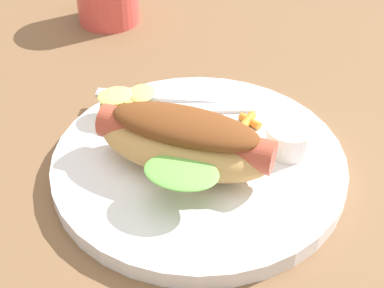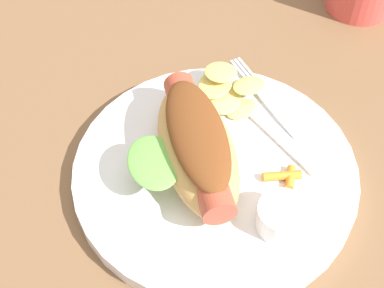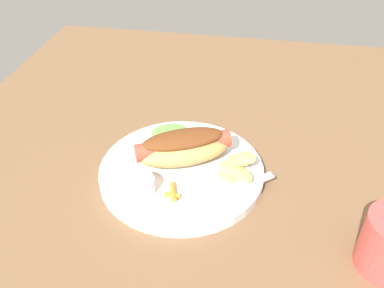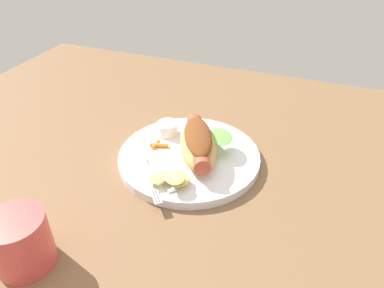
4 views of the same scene
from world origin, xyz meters
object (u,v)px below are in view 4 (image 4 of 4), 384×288
(sauce_ramekin, at_px, (168,128))
(knife, at_px, (156,167))
(chips_pile, at_px, (172,177))
(fork, at_px, (148,174))
(carrot_garnish, at_px, (158,145))
(hot_dog, at_px, (199,142))
(drinking_cup, at_px, (20,241))
(plate, at_px, (189,158))

(sauce_ramekin, distance_m, knife, 0.11)
(chips_pile, bearing_deg, fork, -6.97)
(fork, distance_m, carrot_garnish, 0.08)
(hot_dog, relative_size, knife, 1.16)
(chips_pile, height_order, drinking_cup, drinking_cup)
(plate, height_order, drinking_cup, drinking_cup)
(sauce_ramekin, bearing_deg, hot_dog, 152.70)
(plate, relative_size, carrot_garnish, 7.37)
(plate, relative_size, drinking_cup, 3.27)
(plate, height_order, knife, knife)
(sauce_ramekin, distance_m, carrot_garnish, 0.05)
(fork, bearing_deg, drinking_cup, -60.18)
(hot_dog, height_order, drinking_cup, drinking_cup)
(sauce_ramekin, relative_size, knife, 0.30)
(plate, distance_m, hot_dog, 0.04)
(carrot_garnish, bearing_deg, drinking_cup, 78.51)
(plate, height_order, chips_pile, chips_pile)
(sauce_ramekin, height_order, carrot_garnish, sauce_ramekin)
(chips_pile, xyz_separation_m, drinking_cup, (0.13, 0.20, 0.01))
(hot_dog, relative_size, carrot_garnish, 4.66)
(drinking_cup, bearing_deg, fork, -110.62)
(sauce_ramekin, xyz_separation_m, knife, (-0.03, 0.11, -0.01))
(carrot_garnish, bearing_deg, knife, 112.51)
(fork, relative_size, knife, 0.87)
(plate, xyz_separation_m, fork, (0.04, 0.08, 0.01))
(plate, bearing_deg, sauce_ramekin, -38.42)
(fork, relative_size, drinking_cup, 1.55)
(plate, bearing_deg, knife, 56.16)
(knife, bearing_deg, fork, -63.19)
(knife, bearing_deg, drinking_cup, -68.04)
(hot_dog, distance_m, chips_pile, 0.10)
(plate, distance_m, sauce_ramekin, 0.09)
(plate, height_order, sauce_ramekin, sauce_ramekin)
(hot_dog, xyz_separation_m, chips_pile, (0.01, 0.09, -0.02))
(knife, relative_size, carrot_garnish, 4.02)
(hot_dog, xyz_separation_m, drinking_cup, (0.14, 0.29, -0.00))
(plate, distance_m, knife, 0.07)
(fork, distance_m, drinking_cup, 0.22)
(fork, bearing_deg, plate, 111.08)
(sauce_ramekin, bearing_deg, fork, 99.09)
(plate, bearing_deg, drinking_cup, 66.86)
(plate, bearing_deg, hot_dog, -153.61)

